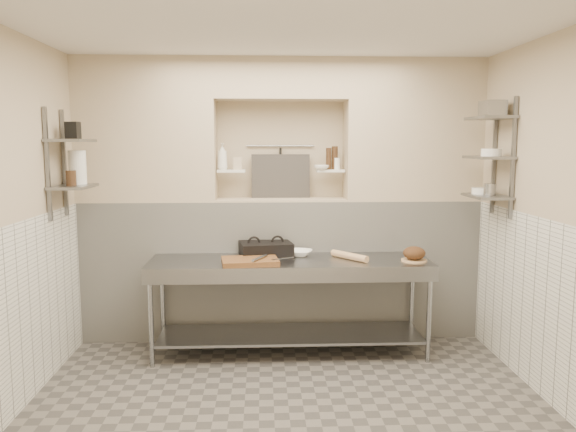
{
  "coord_description": "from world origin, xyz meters",
  "views": [
    {
      "loc": [
        -0.19,
        -3.91,
        1.98
      ],
      "look_at": [
        0.03,
        0.9,
        1.35
      ],
      "focal_mm": 35.0,
      "sensor_mm": 36.0,
      "label": 1
    }
  ],
  "objects": [
    {
      "name": "shelf_rail_right_a",
      "position": [
        1.98,
        1.25,
        1.85
      ],
      "size": [
        0.03,
        0.03,
        1.05
      ],
      "primitive_type": "cube",
      "color": "slate",
      "rests_on": "wall_right"
    },
    {
      "name": "floor",
      "position": [
        0.0,
        0.0,
        -0.05
      ],
      "size": [
        4.0,
        3.9,
        0.1
      ],
      "primitive_type": "cube",
      "color": "#5F5A54",
      "rests_on": "ground"
    },
    {
      "name": "bowl_right",
      "position": [
        1.84,
        1.16,
        1.54
      ],
      "size": [
        0.19,
        0.19,
        0.06
      ],
      "primitive_type": "cylinder",
      "color": "white",
      "rests_on": "wall_shelf_right_lower"
    },
    {
      "name": "alcove_shelf_right",
      "position": [
        0.5,
        1.75,
        1.7
      ],
      "size": [
        0.28,
        0.16,
        0.02
      ],
      "primitive_type": "cube",
      "color": "white",
      "rests_on": "backwall_lower"
    },
    {
      "name": "utensil_rail",
      "position": [
        0.0,
        1.92,
        1.95
      ],
      "size": [
        0.7,
        0.02,
        0.02
      ],
      "primitive_type": "cylinder",
      "rotation": [
        0.0,
        1.57,
        0.0
      ],
      "color": "gray",
      "rests_on": "wall_back"
    },
    {
      "name": "wall_back",
      "position": [
        0.0,
        2.0,
        1.4
      ],
      "size": [
        4.0,
        0.1,
        2.8
      ],
      "primitive_type": "cube",
      "color": "tan",
      "rests_on": "ground"
    },
    {
      "name": "wall_right",
      "position": [
        2.05,
        0.0,
        1.4
      ],
      "size": [
        0.1,
        3.9,
        2.8
      ],
      "primitive_type": "cube",
      "color": "tan",
      "rests_on": "ground"
    },
    {
      "name": "alcove_sill",
      "position": [
        0.0,
        1.75,
        1.41
      ],
      "size": [
        1.3,
        0.4,
        0.02
      ],
      "primitive_type": "cube",
      "color": "tan",
      "rests_on": "backwall_lower"
    },
    {
      "name": "wall_shelf_right_upper",
      "position": [
        1.84,
        1.05,
        2.2
      ],
      "size": [
        0.3,
        0.5,
        0.03
      ],
      "primitive_type": "cube",
      "color": "slate",
      "rests_on": "wall_right"
    },
    {
      "name": "backwall_pillar_left",
      "position": [
        -1.33,
        1.75,
        2.1
      ],
      "size": [
        1.35,
        0.4,
        1.4
      ],
      "primitive_type": "cube",
      "color": "tan",
      "rests_on": "backwall_lower"
    },
    {
      "name": "shelf_rail_right_b",
      "position": [
        1.98,
        0.85,
        1.85
      ],
      "size": [
        0.03,
        0.03,
        1.05
      ],
      "primitive_type": "cube",
      "color": "slate",
      "rests_on": "wall_right"
    },
    {
      "name": "cutting_board",
      "position": [
        -0.3,
        1.05,
        0.92
      ],
      "size": [
        0.54,
        0.4,
        0.04
      ],
      "primitive_type": "cube",
      "rotation": [
        0.0,
        0.0,
        0.11
      ],
      "color": "brown",
      "rests_on": "prep_table"
    },
    {
      "name": "jar_alcove",
      "position": [
        -0.43,
        1.75,
        1.78
      ],
      "size": [
        0.08,
        0.08,
        0.13
      ],
      "primitive_type": "cube",
      "color": "tan",
      "rests_on": "alcove_shelf_left"
    },
    {
      "name": "wall_shelf_left_upper",
      "position": [
        -1.84,
        1.05,
        2.0
      ],
      "size": [
        0.3,
        0.5,
        0.03
      ],
      "primitive_type": "cube",
      "color": "slate",
      "rests_on": "wall_left"
    },
    {
      "name": "condiment_c",
      "position": [
        0.57,
        1.77,
        1.77
      ],
      "size": [
        0.07,
        0.07,
        0.12
      ],
      "primitive_type": "cylinder",
      "color": "white",
      "rests_on": "alcove_shelf_right"
    },
    {
      "name": "wall_front",
      "position": [
        0.0,
        -2.0,
        1.4
      ],
      "size": [
        4.0,
        0.1,
        2.8
      ],
      "primitive_type": "cube",
      "color": "tan",
      "rests_on": "ground"
    },
    {
      "name": "ceiling",
      "position": [
        0.0,
        0.0,
        2.85
      ],
      "size": [
        4.0,
        3.9,
        0.1
      ],
      "primitive_type": "cube",
      "color": "silver",
      "rests_on": "ground"
    },
    {
      "name": "condiment_b",
      "position": [
        0.48,
        1.76,
        1.82
      ],
      "size": [
        0.05,
        0.05,
        0.22
      ],
      "primitive_type": "cylinder",
      "color": "#372314",
      "rests_on": "alcove_shelf_right"
    },
    {
      "name": "bread_board",
      "position": [
        1.2,
        1.09,
        0.91
      ],
      "size": [
        0.24,
        0.24,
        0.01
      ],
      "primitive_type": "cylinder",
      "color": "tan",
      "rests_on": "prep_table"
    },
    {
      "name": "backwall_pillar_right",
      "position": [
        1.33,
        1.75,
        2.1
      ],
      "size": [
        1.35,
        0.4,
        1.4
      ],
      "primitive_type": "cube",
      "color": "tan",
      "rests_on": "backwall_lower"
    },
    {
      "name": "alcove_shelf_left",
      "position": [
        -0.5,
        1.75,
        1.7
      ],
      "size": [
        0.28,
        0.16,
        0.02
      ],
      "primitive_type": "cube",
      "color": "white",
      "rests_on": "backwall_lower"
    },
    {
      "name": "rolling_pin",
      "position": [
        0.62,
        1.19,
        0.93
      ],
      "size": [
        0.32,
        0.37,
        0.07
      ],
      "primitive_type": "cylinder",
      "rotation": [
        1.57,
        0.0,
        0.67
      ],
      "color": "tan",
      "rests_on": "prep_table"
    },
    {
      "name": "wainscot_left",
      "position": [
        -1.99,
        0.0,
        0.7
      ],
      "size": [
        0.02,
        3.9,
        1.4
      ],
      "primitive_type": "cube",
      "color": "silver",
      "rests_on": "floor"
    },
    {
      "name": "splash_panel",
      "position": [
        0.0,
        1.85,
        1.64
      ],
      "size": [
        0.6,
        0.08,
        0.45
      ],
      "primitive_type": "cube",
      "rotation": [
        -0.14,
        0.0,
        0.0
      ],
      "color": "#383330",
      "rests_on": "alcove_sill"
    },
    {
      "name": "wainscot_right",
      "position": [
        1.99,
        0.0,
        0.7
      ],
      "size": [
        0.02,
        3.9,
        1.4
      ],
      "primitive_type": "cube",
      "color": "silver",
      "rests_on": "floor"
    },
    {
      "name": "wall_shelf_right_lower",
      "position": [
        1.84,
        1.05,
        1.5
      ],
      "size": [
        0.3,
        0.5,
        0.02
      ],
      "primitive_type": "cube",
      "color": "slate",
      "rests_on": "wall_right"
    },
    {
      "name": "backwall_lower",
      "position": [
        0.0,
        1.75,
        0.7
      ],
      "size": [
        4.0,
        0.4,
        1.4
      ],
      "primitive_type": "cube",
      "color": "silver",
      "rests_on": "floor"
    },
    {
      "name": "bottle_soap",
      "position": [
        -0.59,
        1.73,
        1.84
      ],
      "size": [
        0.13,
        0.13,
        0.26
      ],
      "primitive_type": "imported",
      "rotation": [
        0.0,
        0.0,
        0.31
      ],
      "color": "white",
      "rests_on": "alcove_shelf_left"
    },
    {
      "name": "jar_left",
      "position": [
        -1.84,
        1.01,
        1.68
      ],
      "size": [
        0.09,
        0.09,
        0.13
      ],
      "primitive_type": "cylinder",
      "color": "#372314",
      "rests_on": "wall_shelf_left_lower"
    },
    {
      "name": "basket_right",
      "position": [
        1.84,
        1.01,
        2.28
      ],
      "size": [
        0.18,
        0.22,
        0.14
      ],
      "primitive_type": "cube",
      "rotation": [
        0.0,
        0.0,
        0.03
      ],
      "color": "gray",
      "rests_on": "wall_shelf_right_upper"
    },
    {
      "name": "wall_shelf_left_lower",
      "position": [
        -1.84,
        1.05,
        1.6
      ],
      "size": [
        0.3,
        0.5,
        0.02
      ],
      "primitive_type": "cube",
      "color": "slate",
      "rests_on": "wall_left"
    },
    {
      "name": "bowl_right_mid",
      "position": [
        1.84,
        0.99,
        1.9
      ],
      "size": [
        0.18,
        0.18,
        0.07
      ],
      "primitive_type": "cylinder",
      "color": "white",
      "rests_on": "wall_shelf_right_mid"
    },
    {
      "name": "panini_press",
      "position": [
        -0.16,
        1.39,
        0.97
      ],
      "size": [
        0.54,
        0.43,
        0.13
      ],
      "rotation": [
        0.0,
        0.0,
        0.17
      ],
      "color": "black",
      "rests_on": "prep_table"
    },
    {
      "name": "bread_loaf",
      "position": [
        1.2,
        1.09,
        0.97
      ],
      "size": [
        0.2,
        0.2,
        0.12
      ],
      "primitive_type": "ellipsoid",
      "color": "#4C2D19",
      "rests_on": "bread_board"
    },
    {
      "name": "hanging_steel",
      "position": [
        0.0,
        1.9,
        1.78
      ],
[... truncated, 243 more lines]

